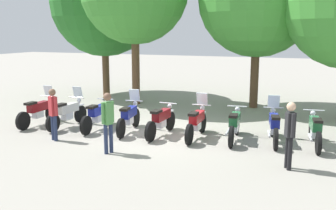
{
  "coord_description": "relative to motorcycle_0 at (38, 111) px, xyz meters",
  "views": [
    {
      "loc": [
        4.71,
        -11.29,
        3.33
      ],
      "look_at": [
        0.0,
        0.5,
        0.9
      ],
      "focal_mm": 41.17,
      "sensor_mm": 36.0,
      "label": 1
    }
  ],
  "objects": [
    {
      "name": "person_1",
      "position": [
        1.82,
        -1.46,
        0.42
      ],
      "size": [
        0.4,
        0.28,
        1.62
      ],
      "rotation": [
        0.0,
        0.0,
        1.12
      ],
      "color": "#232D4C",
      "rests_on": "ground_plane"
    },
    {
      "name": "motorcycle_4",
      "position": [
        4.67,
        0.32,
        -0.01
      ],
      "size": [
        0.62,
        2.19,
        0.99
      ],
      "rotation": [
        0.0,
        0.0,
        1.54
      ],
      "color": "black",
      "rests_on": "ground_plane"
    },
    {
      "name": "motorcycle_3",
      "position": [
        3.49,
        0.33,
        0.0
      ],
      "size": [
        0.62,
        2.18,
        1.37
      ],
      "rotation": [
        0.0,
        0.0,
        1.72
      ],
      "color": "black",
      "rests_on": "ground_plane"
    },
    {
      "name": "motorcycle_6",
      "position": [
        6.99,
        0.64,
        -0.01
      ],
      "size": [
        0.62,
        2.19,
        0.99
      ],
      "rotation": [
        0.0,
        0.0,
        1.67
      ],
      "color": "black",
      "rests_on": "ground_plane"
    },
    {
      "name": "motorcycle_0",
      "position": [
        0.0,
        0.0,
        0.0
      ],
      "size": [
        0.62,
        2.19,
        1.37
      ],
      "rotation": [
        0.0,
        0.0,
        1.59
      ],
      "color": "black",
      "rests_on": "ground_plane"
    },
    {
      "name": "motorcycle_7",
      "position": [
        8.16,
        0.87,
        0.0
      ],
      "size": [
        0.67,
        2.17,
        1.37
      ],
      "rotation": [
        0.0,
        0.0,
        1.76
      ],
      "color": "black",
      "rests_on": "ground_plane"
    },
    {
      "name": "ground_plane",
      "position": [
        4.67,
        0.41,
        -0.52
      ],
      "size": [
        80.0,
        80.0,
        0.0
      ],
      "primitive_type": "plane",
      "color": "gray"
    },
    {
      "name": "person_2",
      "position": [
        4.04,
        -1.95,
        0.48
      ],
      "size": [
        0.3,
        0.4,
        1.7
      ],
      "rotation": [
        0.0,
        0.0,
        5.84
      ],
      "color": "#232D4C",
      "rests_on": "ground_plane"
    },
    {
      "name": "motorcycle_8",
      "position": [
        9.33,
        0.89,
        -0.01
      ],
      "size": [
        0.62,
        2.18,
        0.99
      ],
      "rotation": [
        0.0,
        0.0,
        1.71
      ],
      "color": "black",
      "rests_on": "ground_plane"
    },
    {
      "name": "tree_0",
      "position": [
        -1.21,
        6.77,
        4.23
      ],
      "size": [
        5.43,
        5.43,
        7.46
      ],
      "color": "brown",
      "rests_on": "ground_plane"
    },
    {
      "name": "motorcycle_5",
      "position": [
        5.83,
        0.44,
        0.0
      ],
      "size": [
        0.62,
        2.19,
        1.37
      ],
      "rotation": [
        0.0,
        0.0,
        1.61
      ],
      "color": "black",
      "rests_on": "ground_plane"
    },
    {
      "name": "motorcycle_1",
      "position": [
        1.17,
        0.14,
        0.0
      ],
      "size": [
        0.62,
        2.19,
        1.37
      ],
      "rotation": [
        0.0,
        0.0,
        1.55
      ],
      "color": "black",
      "rests_on": "ground_plane"
    },
    {
      "name": "motorcycle_2",
      "position": [
        2.33,
        0.25,
        -0.01
      ],
      "size": [
        0.62,
        2.19,
        0.99
      ],
      "rotation": [
        0.0,
        0.0,
        1.63
      ],
      "color": "black",
      "rests_on": "ground_plane"
    },
    {
      "name": "person_0",
      "position": [
        8.77,
        -1.41,
        0.46
      ],
      "size": [
        0.29,
        0.4,
        1.67
      ],
      "rotation": [
        0.0,
        0.0,
        3.58
      ],
      "color": "black",
      "rests_on": "ground_plane"
    }
  ]
}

